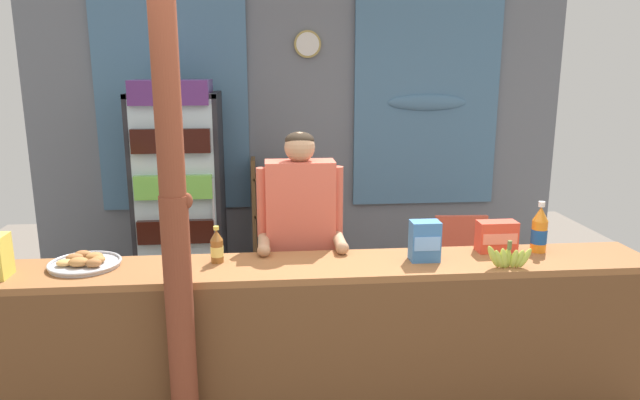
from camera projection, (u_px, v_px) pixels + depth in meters
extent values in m
plane|color=slate|center=(318.00, 347.00, 4.26)|extent=(7.45, 7.45, 0.00)
cube|color=slate|center=(301.00, 126.00, 5.65)|extent=(5.13, 0.12, 2.90)
cube|color=teal|center=(172.00, 92.00, 5.38)|extent=(1.40, 0.04, 2.23)
ellipsoid|color=teal|center=(172.00, 104.00, 5.38)|extent=(0.77, 0.10, 0.16)
cube|color=teal|center=(427.00, 91.00, 5.60)|extent=(1.42, 0.04, 2.23)
ellipsoid|color=teal|center=(427.00, 103.00, 5.60)|extent=(0.78, 0.10, 0.16)
cylinder|color=tan|center=(308.00, 44.00, 5.40)|extent=(0.25, 0.03, 0.25)
cylinder|color=white|center=(308.00, 44.00, 5.39)|extent=(0.21, 0.01, 0.21)
cube|color=beige|center=(390.00, 74.00, 5.54)|extent=(0.24, 0.02, 0.18)
cube|color=#935B33|center=(331.00, 266.00, 3.31)|extent=(3.76, 0.47, 0.04)
cube|color=brown|center=(335.00, 359.00, 3.20)|extent=(3.76, 0.04, 0.88)
cube|color=brown|center=(5.00, 355.00, 3.25)|extent=(0.08, 0.43, 0.88)
cube|color=brown|center=(625.00, 328.00, 3.58)|extent=(0.08, 0.43, 0.88)
cylinder|color=brown|center=(181.00, 330.00, 2.96)|extent=(0.14, 0.14, 1.41)
cylinder|color=brown|center=(164.00, 45.00, 2.64)|extent=(0.13, 0.13, 1.41)
ellipsoid|color=brown|center=(187.00, 201.00, 2.81)|extent=(0.06, 0.05, 0.08)
cube|color=#232328|center=(184.00, 188.00, 5.44)|extent=(0.76, 0.04, 1.80)
cube|color=#232328|center=(139.00, 195.00, 5.14)|extent=(0.04, 0.60, 1.80)
cube|color=#232328|center=(221.00, 194.00, 5.20)|extent=(0.04, 0.60, 1.80)
cube|color=#232328|center=(174.00, 95.00, 4.97)|extent=(0.76, 0.60, 0.04)
cube|color=#232328|center=(185.00, 285.00, 5.36)|extent=(0.76, 0.60, 0.08)
cube|color=silver|center=(175.00, 196.00, 4.88)|extent=(0.70, 0.02, 1.64)
cylinder|color=#B7B7BC|center=(213.00, 202.00, 4.89)|extent=(0.02, 0.02, 0.40)
cube|color=silver|center=(182.00, 233.00, 5.25)|extent=(0.68, 0.52, 0.02)
cube|color=black|center=(180.00, 225.00, 5.11)|extent=(0.64, 0.48, 0.20)
cube|color=silver|center=(180.00, 192.00, 5.16)|extent=(0.68, 0.52, 0.02)
cube|color=#75C64C|center=(177.00, 182.00, 5.02)|extent=(0.64, 0.48, 0.20)
cube|color=silver|center=(177.00, 149.00, 5.07)|extent=(0.68, 0.52, 0.02)
cube|color=black|center=(175.00, 138.00, 4.93)|extent=(0.64, 0.48, 0.20)
cube|color=silver|center=(175.00, 104.00, 4.99)|extent=(0.68, 0.52, 0.02)
cube|color=#56286B|center=(172.00, 92.00, 4.84)|extent=(0.64, 0.48, 0.20)
cube|color=brown|center=(255.00, 220.00, 5.51)|extent=(0.04, 0.28, 1.18)
cube|color=brown|center=(301.00, 219.00, 5.55)|extent=(0.04, 0.28, 1.18)
cube|color=brown|center=(277.00, 177.00, 5.44)|extent=(0.44, 0.28, 0.02)
cylinder|color=black|center=(270.00, 169.00, 5.41)|extent=(0.07, 0.07, 0.12)
cylinder|color=brown|center=(284.00, 169.00, 5.43)|extent=(0.06, 0.06, 0.12)
cube|color=brown|center=(278.00, 213.00, 5.52)|extent=(0.44, 0.28, 0.02)
cylinder|color=#75C64C|center=(270.00, 206.00, 5.49)|extent=(0.06, 0.06, 0.13)
cylinder|color=#75C64C|center=(284.00, 205.00, 5.50)|extent=(0.06, 0.06, 0.14)
cube|color=brown|center=(278.00, 249.00, 5.60)|extent=(0.44, 0.28, 0.02)
cylinder|color=silver|center=(271.00, 241.00, 5.57)|extent=(0.05, 0.05, 0.14)
cylinder|color=orange|center=(285.00, 241.00, 5.59)|extent=(0.07, 0.07, 0.13)
cube|color=#E5563D|center=(453.00, 258.00, 4.88)|extent=(0.47, 0.47, 0.04)
cube|color=#E5563D|center=(460.00, 240.00, 4.64)|extent=(0.42, 0.07, 0.40)
cylinder|color=#E5563D|center=(467.00, 274.00, 5.13)|extent=(0.04, 0.04, 0.44)
cylinder|color=#E5563D|center=(424.00, 275.00, 5.11)|extent=(0.04, 0.04, 0.44)
cylinder|color=#E5563D|center=(480.00, 290.00, 4.76)|extent=(0.04, 0.04, 0.44)
cylinder|color=#E5563D|center=(434.00, 291.00, 4.74)|extent=(0.04, 0.04, 0.44)
cube|color=#E5563D|center=(477.00, 244.00, 4.86)|extent=(0.06, 0.40, 0.03)
cube|color=#E5563D|center=(430.00, 244.00, 4.85)|extent=(0.06, 0.40, 0.03)
cylinder|color=#28282D|center=(287.00, 312.00, 3.81)|extent=(0.11, 0.11, 0.88)
cylinder|color=#28282D|center=(315.00, 311.00, 3.83)|extent=(0.11, 0.11, 0.88)
cube|color=#D15B47|center=(300.00, 205.00, 3.65)|extent=(0.43, 0.20, 0.57)
sphere|color=tan|center=(300.00, 147.00, 3.57)|extent=(0.19, 0.19, 0.19)
ellipsoid|color=#2D2319|center=(300.00, 140.00, 3.57)|extent=(0.18, 0.18, 0.10)
cylinder|color=#D15B47|center=(263.00, 203.00, 3.63)|extent=(0.08, 0.08, 0.44)
cylinder|color=tan|center=(264.00, 244.00, 3.53)|extent=(0.07, 0.26, 0.07)
sphere|color=tan|center=(264.00, 250.00, 3.41)|extent=(0.08, 0.08, 0.08)
cylinder|color=#D15B47|center=(337.00, 201.00, 3.67)|extent=(0.08, 0.08, 0.44)
cylinder|color=tan|center=(340.00, 241.00, 3.57)|extent=(0.07, 0.26, 0.07)
sphere|color=tan|center=(342.00, 248.00, 3.45)|extent=(0.08, 0.08, 0.08)
cylinder|color=orange|center=(539.00, 236.00, 3.49)|extent=(0.09, 0.09, 0.19)
cone|color=orange|center=(541.00, 214.00, 3.46)|extent=(0.09, 0.09, 0.09)
cylinder|color=white|center=(542.00, 204.00, 3.44)|extent=(0.04, 0.04, 0.03)
cylinder|color=#194C99|center=(539.00, 236.00, 3.49)|extent=(0.09, 0.09, 0.09)
cylinder|color=brown|center=(217.00, 251.00, 3.31)|extent=(0.07, 0.07, 0.13)
cone|color=brown|center=(216.00, 235.00, 3.28)|extent=(0.07, 0.07, 0.06)
cylinder|color=#E5CC4C|center=(216.00, 228.00, 3.27)|extent=(0.03, 0.03, 0.02)
cylinder|color=#E5D166|center=(217.00, 251.00, 3.31)|extent=(0.07, 0.07, 0.06)
cube|color=#3D75B7|center=(425.00, 241.00, 3.33)|extent=(0.17, 0.11, 0.23)
cube|color=#7CB5F7|center=(427.00, 244.00, 3.27)|extent=(0.15, 0.00, 0.08)
cube|color=#E5422D|center=(497.00, 236.00, 3.50)|extent=(0.23, 0.11, 0.19)
cube|color=#FF826D|center=(500.00, 239.00, 3.44)|extent=(0.21, 0.00, 0.07)
cylinder|color=#BCBCC1|center=(85.00, 265.00, 3.25)|extent=(0.38, 0.38, 0.02)
torus|color=#BCBCC1|center=(85.00, 263.00, 3.25)|extent=(0.40, 0.40, 0.02)
ellipsoid|color=#B2753D|center=(99.00, 259.00, 3.26)|extent=(0.07, 0.08, 0.04)
ellipsoid|color=#B2753D|center=(95.00, 257.00, 3.29)|extent=(0.10, 0.08, 0.05)
ellipsoid|color=#A36638|center=(83.00, 254.00, 3.34)|extent=(0.09, 0.07, 0.05)
ellipsoid|color=#A36638|center=(74.00, 257.00, 3.29)|extent=(0.10, 0.07, 0.04)
ellipsoid|color=tan|center=(65.00, 263.00, 3.21)|extent=(0.09, 0.08, 0.04)
ellipsoid|color=#B2753D|center=(79.00, 262.00, 3.19)|extent=(0.11, 0.09, 0.05)
ellipsoid|color=#A36638|center=(94.00, 263.00, 3.18)|extent=(0.09, 0.07, 0.05)
ellipsoid|color=#B7C647|center=(494.00, 257.00, 3.21)|extent=(0.10, 0.04, 0.15)
ellipsoid|color=#B7C647|center=(499.00, 259.00, 3.21)|extent=(0.08, 0.04, 0.12)
ellipsoid|color=#B7C647|center=(504.00, 259.00, 3.22)|extent=(0.06, 0.04, 0.13)
ellipsoid|color=#B7C647|center=(508.00, 258.00, 3.23)|extent=(0.04, 0.04, 0.12)
ellipsoid|color=#B7C647|center=(514.00, 259.00, 3.22)|extent=(0.06, 0.05, 0.12)
ellipsoid|color=#B7C647|center=(519.00, 259.00, 3.22)|extent=(0.07, 0.04, 0.12)
ellipsoid|color=#B7C647|center=(525.00, 258.00, 3.22)|extent=(0.10, 0.03, 0.13)
cylinder|color=olive|center=(510.00, 245.00, 3.21)|extent=(0.02, 0.02, 0.05)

